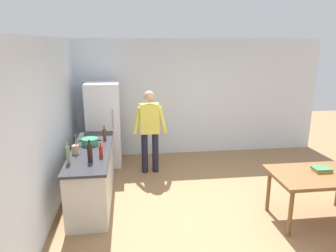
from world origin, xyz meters
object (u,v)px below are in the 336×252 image
object	(u,v)px
refrigerator	(104,125)
utensil_jar	(75,149)
dining_table	(319,178)
book_stack	(322,170)
person	(150,126)
bottle_sauce_red	(101,151)
bottle_wine_dark	(90,153)
cooking_pot	(90,142)
bottle_beer_brown	(105,134)
bottle_vinegar_tall	(68,155)

from	to	relation	value
refrigerator	utensil_jar	xyz separation A→B (m)	(-0.32, -1.79, 0.08)
dining_table	book_stack	size ratio (longest dim) A/B	5.54
person	utensil_jar	xyz separation A→B (m)	(-1.27, -1.24, 0.00)
book_stack	bottle_sauce_red	bearing A→B (deg)	169.00
bottle_sauce_red	bottle_wine_dark	world-z (taller)	bottle_wine_dark
dining_table	cooking_pot	size ratio (longest dim) A/B	3.50
cooking_pot	bottle_sauce_red	xyz separation A→B (m)	(0.24, -0.62, 0.04)
bottle_beer_brown	bottle_vinegar_tall	size ratio (longest dim) A/B	0.81
bottle_vinegar_tall	dining_table	bearing A→B (deg)	-7.62
refrigerator	person	xyz separation A→B (m)	(0.95, -0.55, 0.08)
person	book_stack	bearing A→B (deg)	-40.58
utensil_jar	bottle_sauce_red	distance (m)	0.46
bottle_beer_brown	bottle_wine_dark	distance (m)	1.11
bottle_beer_brown	person	bearing A→B (deg)	31.52
refrigerator	utensil_jar	distance (m)	1.82
utensil_jar	bottle_wine_dark	size ratio (longest dim) A/B	0.94
refrigerator	bottle_beer_brown	xyz separation A→B (m)	(0.09, -1.08, 0.11)
dining_table	bottle_wine_dark	world-z (taller)	bottle_wine_dark
utensil_jar	bottle_sauce_red	world-z (taller)	utensil_jar
person	dining_table	size ratio (longest dim) A/B	1.21
utensil_jar	book_stack	size ratio (longest dim) A/B	1.27
cooking_pot	refrigerator	bearing A→B (deg)	84.17
refrigerator	bottle_wine_dark	world-z (taller)	refrigerator
person	bottle_sauce_red	bearing A→B (deg)	-120.66
person	utensil_jar	size ratio (longest dim) A/B	5.31
cooking_pot	bottle_vinegar_tall	xyz separation A→B (m)	(-0.21, -0.84, 0.08)
refrigerator	cooking_pot	size ratio (longest dim) A/B	4.50
refrigerator	person	distance (m)	1.10
person	cooking_pot	size ratio (longest dim) A/B	4.25
bottle_sauce_red	dining_table	bearing A→B (deg)	-12.47
refrigerator	cooking_pot	xyz separation A→B (m)	(-0.14, -1.37, 0.06)
bottle_vinegar_tall	book_stack	bearing A→B (deg)	-6.38
person	bottle_beer_brown	bearing A→B (deg)	-148.48
person	bottle_wine_dark	bearing A→B (deg)	-121.47
utensil_jar	bottle_beer_brown	xyz separation A→B (m)	(0.41, 0.71, 0.03)
utensil_jar	bottle_sauce_red	size ratio (longest dim) A/B	1.33
person	bottle_beer_brown	world-z (taller)	person
cooking_pot	bottle_wine_dark	distance (m)	0.82
utensil_jar	cooking_pot	bearing A→B (deg)	67.45
refrigerator	utensil_jar	bearing A→B (deg)	-99.97
person	bottle_beer_brown	xyz separation A→B (m)	(-0.86, -0.53, 0.03)
bottle_wine_dark	book_stack	distance (m)	3.46
dining_table	bottle_vinegar_tall	distance (m)	3.70
refrigerator	bottle_beer_brown	world-z (taller)	refrigerator
bottle_vinegar_tall	bottle_sauce_red	distance (m)	0.50
cooking_pot	bottle_sauce_red	distance (m)	0.66
bottle_vinegar_tall	refrigerator	bearing A→B (deg)	80.91
bottle_beer_brown	bottle_vinegar_tall	world-z (taller)	bottle_vinegar_tall
cooking_pot	book_stack	distance (m)	3.73
cooking_pot	bottle_beer_brown	world-z (taller)	bottle_beer_brown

